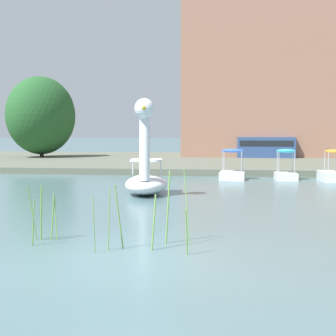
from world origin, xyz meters
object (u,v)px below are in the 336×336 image
Objects in this scene: pedal_boat_cyan at (286,170)px; tree_willow_near_path at (41,116)px; pedal_boat_orange at (336,173)px; parked_van at (266,147)px; pedal_boat_blue at (233,171)px; swan_boat at (146,174)px.

tree_willow_near_path reaches higher than pedal_boat_cyan.
pedal_boat_orange is 27.26m from tree_willow_near_path.
parked_van reaches higher than pedal_boat_cyan.
tree_willow_near_path is at bearing 141.45° from pedal_boat_cyan.
pedal_boat_blue is at bearing -43.01° from tree_willow_near_path.
pedal_boat_orange is 0.48× the size of parked_van.
tree_willow_near_path is at bearing 136.99° from pedal_boat_blue.
pedal_boat_orange is at bearing -35.87° from tree_willow_near_path.
parked_van is at bearing 82.31° from pedal_boat_blue.
pedal_boat_blue is at bearing -177.17° from pedal_boat_cyan.
pedal_boat_blue is 2.70m from pedal_boat_cyan.
parked_van is (-0.35, 17.30, 0.80)m from pedal_boat_cyan.
tree_willow_near_path reaches higher than parked_van.
swan_boat is at bearing -138.96° from pedal_boat_orange.
swan_boat is at bearing -127.92° from pedal_boat_cyan.
pedal_boat_orange is at bearing -81.10° from parked_van.
pedal_boat_cyan is at bearing 52.08° from swan_boat.
pedal_boat_cyan is 25.17m from tree_willow_near_path.
pedal_boat_cyan is at bearing -38.55° from tree_willow_near_path.
pedal_boat_blue is (3.12, 7.34, -0.35)m from swan_boat.
pedal_boat_orange is (5.11, -0.17, -0.04)m from pedal_boat_blue.
swan_boat is at bearing -113.04° from pedal_boat_blue.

